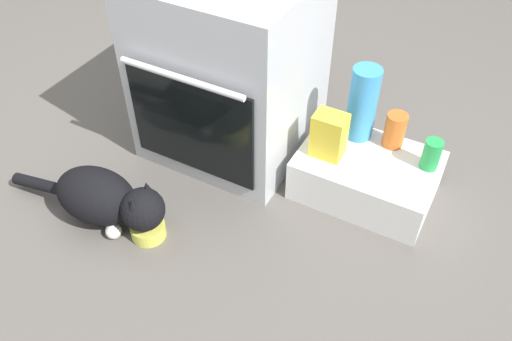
{
  "coord_description": "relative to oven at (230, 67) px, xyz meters",
  "views": [
    {
      "loc": [
        0.87,
        -1.03,
        1.51
      ],
      "look_at": [
        0.23,
        0.14,
        0.25
      ],
      "focal_mm": 37.2,
      "sensor_mm": 36.0,
      "label": 1
    }
  ],
  "objects": [
    {
      "name": "ground",
      "position": [
        0.08,
        -0.5,
        -0.38
      ],
      "size": [
        8.0,
        8.0,
        0.0
      ],
      "primitive_type": "plane",
      "color": "#56514C"
    },
    {
      "name": "oven",
      "position": [
        0.0,
        0.0,
        0.0
      ],
      "size": [
        0.62,
        0.62,
        0.76
      ],
      "color": "#B7BABF",
      "rests_on": "ground"
    },
    {
      "name": "pantry_cabinet",
      "position": [
        0.62,
        -0.03,
        -0.29
      ],
      "size": [
        0.52,
        0.36,
        0.18
      ],
      "primitive_type": "cube",
      "color": "white",
      "rests_on": "ground"
    },
    {
      "name": "food_bowl",
      "position": [
        0.0,
        -0.61,
        -0.34
      ],
      "size": [
        0.13,
        0.13,
        0.08
      ],
      "color": "#D1D14C",
      "rests_on": "ground"
    },
    {
      "name": "cat",
      "position": [
        -0.17,
        -0.63,
        -0.26
      ],
      "size": [
        0.69,
        0.23,
        0.23
      ],
      "rotation": [
        0.0,
        0.0,
        0.08
      ],
      "color": "black",
      "rests_on": "ground"
    },
    {
      "name": "water_bottle",
      "position": [
        0.53,
        0.09,
        -0.05
      ],
      "size": [
        0.11,
        0.11,
        0.3
      ],
      "primitive_type": "cylinder",
      "color": "#388CD1",
      "rests_on": "pantry_cabinet"
    },
    {
      "name": "snack_bag",
      "position": [
        0.46,
        -0.08,
        -0.11
      ],
      "size": [
        0.12,
        0.09,
        0.18
      ],
      "primitive_type": "cube",
      "color": "yellow",
      "rests_on": "pantry_cabinet"
    },
    {
      "name": "soda_can",
      "position": [
        0.82,
        0.03,
        -0.14
      ],
      "size": [
        0.07,
        0.07,
        0.12
      ],
      "primitive_type": "cylinder",
      "color": "green",
      "rests_on": "pantry_cabinet"
    },
    {
      "name": "sauce_jar",
      "position": [
        0.66,
        0.09,
        -0.13
      ],
      "size": [
        0.08,
        0.08,
        0.14
      ],
      "primitive_type": "cylinder",
      "color": "#D16023",
      "rests_on": "pantry_cabinet"
    }
  ]
}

